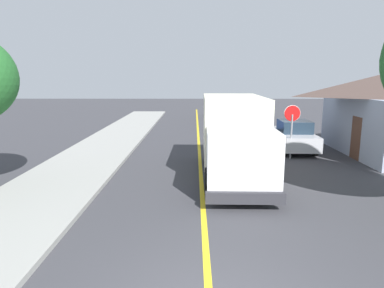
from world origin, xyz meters
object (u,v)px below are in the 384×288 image
Objects in this scene: parked_car_far at (221,110)px; parked_van_across at (293,136)px; parked_car_mid at (230,118)px; box_truck at (234,133)px; stop_sign at (292,121)px; parked_car_near at (233,131)px.

parked_car_far is 15.10m from parked_van_across.
parked_car_mid is 6.28m from parked_car_far.
parked_car_far is at bearing 92.24° from parked_car_mid.
stop_sign is at bearing 43.78° from box_truck.
parked_car_far is at bearing 97.43° from stop_sign.
parked_car_mid is 8.95m from parked_van_across.
stop_sign is (-0.70, -2.00, 1.06)m from parked_van_across.
parked_car_far is (-0.25, 6.27, 0.00)m from parked_car_mid.
parked_car_near is at bearing 83.95° from box_truck.
box_truck is 1.62× the size of parked_car_near.
parked_van_across is 2.38m from stop_sign.
parked_van_across is (2.65, -8.55, 0.00)m from parked_car_mid.
parked_car_near is 12.92m from parked_car_far.
parked_van_across is (2.89, -14.82, 0.00)m from parked_car_far.
box_truck reaches higher than parked_car_far.
parked_van_across is (3.14, -1.90, 0.00)m from parked_car_near.
parked_car_far is at bearing 87.18° from box_truck.
parked_car_far is at bearing 101.05° from parked_van_across.
box_truck is 7.06m from parked_car_near.
parked_car_near is at bearing -94.20° from parked_car_mid.
parked_car_mid is at bearing 107.21° from parked_van_across.
stop_sign reaches higher than parked_car_near.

